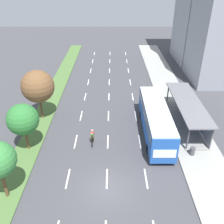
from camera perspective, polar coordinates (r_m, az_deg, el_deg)
name	(u,v)px	position (r m, az deg, el deg)	size (l,w,h in m)	color
ground_plane	(106,189)	(21.97, -1.39, -17.32)	(140.00, 140.00, 0.00)	#424247
median_strip	(55,90)	(39.42, -13.08, 5.04)	(2.60, 52.00, 0.12)	#4C7038
sidewalk_right	(168,89)	(39.43, 12.75, 5.10)	(4.50, 52.00, 0.15)	#9E9E99
lane_divider_left	(84,97)	(36.55, -6.41, 3.53)	(0.14, 46.30, 0.01)	white
lane_divider_center	(108,97)	(36.34, -0.91, 3.56)	(0.14, 46.30, 0.01)	white
lane_divider_right	(132,97)	(36.47, 4.61, 3.56)	(0.14, 46.30, 0.01)	white
bus_shelter	(188,110)	(30.33, 17.22, 0.40)	(2.90, 11.19, 2.86)	gray
bus	(155,118)	(27.50, 9.86, -1.34)	(2.54, 11.29, 3.37)	#2356B2
cyclist	(92,137)	(26.32, -4.74, -5.87)	(0.46, 1.82, 1.71)	black
median_tree_second	(22,120)	(25.39, -20.12, -1.70)	(3.12, 3.12, 5.05)	brown
median_tree_third	(37,87)	(30.31, -17.00, 5.63)	(3.88, 3.88, 6.16)	brown
trash_bin	(192,151)	(26.01, 17.94, -8.54)	(0.52, 0.52, 0.85)	#4C4C51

